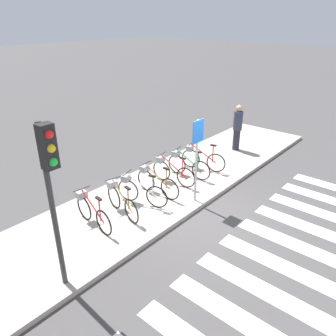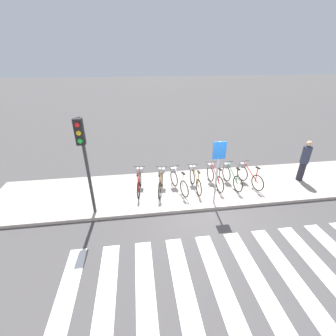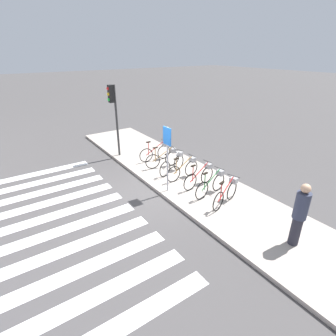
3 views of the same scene
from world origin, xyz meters
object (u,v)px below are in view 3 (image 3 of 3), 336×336
parked_bicycle_0 (157,151)px  parked_bicycle_4 (201,175)px  parked_bicycle_1 (165,158)px  parked_bicycle_6 (227,192)px  parked_bicycle_3 (185,168)px  parked_bicycle_5 (212,183)px  parked_bicycle_2 (174,163)px  pedestrian (300,214)px  traffic_light (113,106)px  sign_post (167,149)px

parked_bicycle_0 → parked_bicycle_4: 3.03m
parked_bicycle_1 → parked_bicycle_6: size_ratio=1.01×
parked_bicycle_3 → parked_bicycle_4: bearing=7.3°
parked_bicycle_4 → parked_bicycle_5: (0.69, -0.06, 0.00)m
parked_bicycle_2 → parked_bicycle_3: same height
pedestrian → parked_bicycle_1: bearing=-179.6°
parked_bicycle_4 → parked_bicycle_3: bearing=-172.7°
parked_bicycle_1 → parked_bicycle_3: size_ratio=0.98×
pedestrian → parked_bicycle_0: bearing=179.2°
parked_bicycle_1 → pedestrian: pedestrian is taller
parked_bicycle_4 → pedestrian: bearing=-1.4°
pedestrian → traffic_light: size_ratio=0.54×
parked_bicycle_4 → traffic_light: traffic_light is taller
parked_bicycle_5 → parked_bicycle_2: bearing=-177.9°
parked_bicycle_2 → parked_bicycle_5: same height
traffic_light → sign_post: 4.28m
parked_bicycle_2 → pedestrian: pedestrian is taller
parked_bicycle_4 → parked_bicycle_2: bearing=-174.5°
traffic_light → sign_post: traffic_light is taller
parked_bicycle_1 → traffic_light: traffic_light is taller
parked_bicycle_1 → parked_bicycle_5: 2.89m
parked_bicycle_0 → parked_bicycle_1: size_ratio=1.01×
traffic_light → parked_bicycle_3: bearing=17.4°
sign_post → parked_bicycle_1: bearing=149.0°
parked_bicycle_0 → parked_bicycle_1: 0.84m
parked_bicycle_3 → parked_bicycle_4: 0.84m
parked_bicycle_3 → parked_bicycle_6: 2.26m
parked_bicycle_4 → sign_post: sign_post is taller
parked_bicycle_6 → traffic_light: traffic_light is taller
parked_bicycle_4 → pedestrian: pedestrian is taller
parked_bicycle_5 → parked_bicycle_4: bearing=174.8°
parked_bicycle_1 → pedestrian: bearing=0.4°
parked_bicycle_3 → parked_bicycle_5: (1.53, 0.04, 0.00)m
parked_bicycle_5 → traffic_light: size_ratio=0.47×
sign_post → parked_bicycle_6: bearing=31.8°
parked_bicycle_1 → parked_bicycle_0: bearing=170.5°
parked_bicycle_1 → pedestrian: size_ratio=0.86×
parked_bicycle_0 → parked_bicycle_2: bearing=-5.6°
parked_bicycle_0 → pedestrian: size_ratio=0.88×
traffic_light → sign_post: size_ratio=1.39×
pedestrian → traffic_light: bearing=-171.9°
pedestrian → parked_bicycle_3: bearing=-179.8°
sign_post → parked_bicycle_2: bearing=136.5°
parked_bicycle_1 → sign_post: (1.82, -1.09, 1.18)m
parked_bicycle_1 → parked_bicycle_5: bearing=1.5°
parked_bicycle_1 → parked_bicycle_4: 2.20m
parked_bicycle_0 → parked_bicycle_1: bearing=-9.5°
parked_bicycle_6 → parked_bicycle_2: bearing=-179.2°
parked_bicycle_6 → traffic_light: bearing=-168.9°
parked_bicycle_2 → parked_bicycle_0: bearing=174.4°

